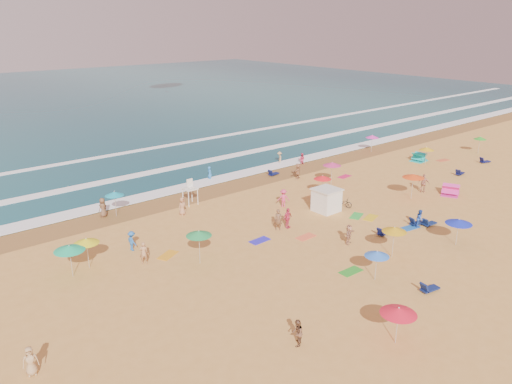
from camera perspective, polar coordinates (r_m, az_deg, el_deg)
ground at (r=42.83m, az=6.22°, el=-3.63°), size 220.00×220.00×0.00m
ocean at (r=116.07m, az=-25.31°, el=9.12°), size 220.00×140.00×0.18m
wet_sand at (r=51.69m, az=-3.71°, el=0.49°), size 220.00×220.00×0.00m
surf_foam at (r=58.72m, az=-8.80°, el=2.68°), size 200.00×18.70×0.05m
cabana at (r=45.48m, az=8.05°, el=-0.97°), size 2.00×2.00×2.00m
cabana_roof at (r=45.13m, az=8.11°, el=0.29°), size 2.20×2.20×0.12m
bicycle at (r=46.84m, az=9.87°, el=-1.18°), size 1.31×1.84×0.92m
lifeguard_stand at (r=47.08m, az=-7.53°, el=-0.18°), size 1.20×1.20×2.10m
beach_umbrellas at (r=43.57m, az=8.53°, el=-0.37°), size 54.67×28.59×0.78m
loungers at (r=45.25m, az=14.05°, el=-2.61°), size 60.14×26.00×0.34m
towels at (r=42.25m, az=8.52°, el=-4.03°), size 52.93×19.19×0.03m
popup_tents at (r=58.75m, az=19.60°, el=2.29°), size 10.86×11.16×1.20m
beachgoers at (r=45.11m, az=1.82°, el=-1.25°), size 39.72×28.20×2.13m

